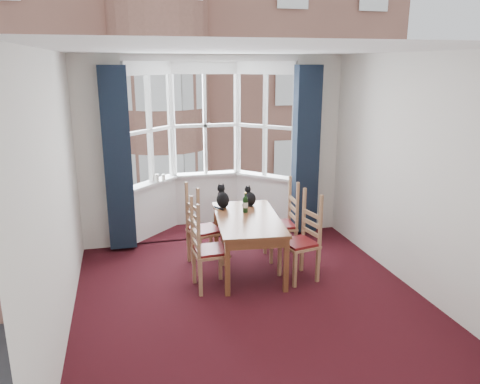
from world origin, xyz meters
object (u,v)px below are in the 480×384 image
object	(u,v)px
chair_left_near	(203,253)
cat_right	(250,198)
candle_tall	(157,178)
cat_left	(223,198)
chair_left_far	(199,232)
candle_short	(163,178)
chair_right_near	(305,243)
chair_right_far	(287,226)
dining_table	(248,223)
wine_bottle	(245,204)

from	to	relation	value
chair_left_near	cat_right	bearing A→B (deg)	47.97
cat_right	candle_tall	world-z (taller)	cat_right
cat_left	candle_tall	bearing A→B (deg)	125.31
chair_left_far	candle_short	bearing A→B (deg)	103.34
cat_left	cat_right	distance (m)	0.40
chair_right_near	chair_right_far	size ratio (longest dim) A/B	1.00
chair_left_near	cat_left	world-z (taller)	cat_left
cat_left	chair_right_near	bearing A→B (deg)	-47.38
chair_left_far	cat_right	size ratio (longest dim) A/B	3.22
dining_table	wine_bottle	xyz separation A→B (m)	(0.03, 0.22, 0.20)
cat_right	candle_short	world-z (taller)	cat_right
chair_right_far	candle_tall	bearing A→B (deg)	140.00
dining_table	chair_left_far	xyz separation A→B (m)	(-0.60, 0.29, -0.17)
dining_table	chair_left_near	distance (m)	0.80
chair_right_near	dining_table	bearing A→B (deg)	146.39
cat_right	dining_table	bearing A→B (deg)	-108.66
chair_left_near	wine_bottle	size ratio (longest dim) A/B	3.33
cat_left	chair_left_near	bearing A→B (deg)	-115.65
chair_left_far	cat_left	size ratio (longest dim) A/B	2.72
chair_left_near	chair_right_near	bearing A→B (deg)	-0.53
chair_left_near	cat_left	distance (m)	1.10
chair_left_far	cat_left	xyz separation A→B (m)	(0.38, 0.22, 0.38)
chair_left_near	chair_right_near	distance (m)	1.31
chair_left_far	chair_right_near	bearing A→B (deg)	-30.11
wine_bottle	chair_right_far	bearing A→B (deg)	3.05
chair_right_near	cat_left	world-z (taller)	cat_left
chair_left_far	cat_right	bearing A→B (deg)	16.60
dining_table	chair_right_far	bearing A→B (deg)	21.85
chair_right_near	wine_bottle	distance (m)	0.97
chair_left_far	cat_left	distance (m)	0.58
candle_tall	chair_right_far	bearing A→B (deg)	-40.00
cat_right	candle_short	size ratio (longest dim) A/B	2.75
chair_right_far	cat_left	size ratio (longest dim) A/B	2.72
chair_left_near	wine_bottle	distance (m)	1.01
candle_short	chair_right_far	bearing A→B (deg)	-42.41
wine_bottle	chair_left_far	bearing A→B (deg)	173.53
chair_left_far	chair_right_near	xyz separation A→B (m)	(1.24, -0.72, 0.00)
dining_table	wine_bottle	world-z (taller)	wine_bottle
chair_left_far	chair_right_near	world-z (taller)	same
dining_table	chair_left_near	bearing A→B (deg)	-148.26
chair_right_far	candle_tall	xyz separation A→B (m)	(-1.67, 1.40, 0.46)
wine_bottle	candle_tall	world-z (taller)	wine_bottle
candle_tall	chair_left_near	bearing A→B (deg)	-80.04
chair_left_far	wine_bottle	bearing A→B (deg)	-6.47
dining_table	candle_tall	size ratio (longest dim) A/B	13.31
chair_left_far	chair_left_near	bearing A→B (deg)	-95.59
chair_right_far	cat_left	world-z (taller)	cat_left
chair_right_near	chair_left_far	bearing A→B (deg)	149.89
chair_right_far	candle_short	world-z (taller)	candle_short
chair_right_near	cat_left	size ratio (longest dim) A/B	2.72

